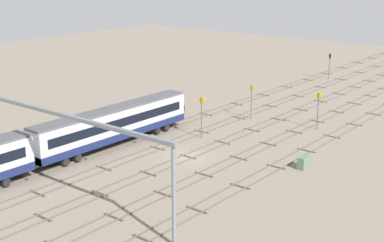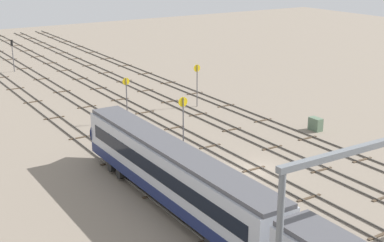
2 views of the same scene
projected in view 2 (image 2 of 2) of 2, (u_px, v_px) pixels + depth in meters
ground_plane at (254, 170)px, 48.78m from camera, size 203.25×203.25×0.00m
track_near_foreground at (333, 148)px, 53.77m from camera, size 187.25×2.40×0.16m
track_second_near at (295, 158)px, 51.26m from camera, size 187.25×2.40×0.16m
track_middle at (254, 169)px, 48.75m from camera, size 187.25×2.40×0.16m
track_second_far at (207, 181)px, 46.24m from camera, size 187.25×2.40×0.16m
track_with_train at (156, 194)px, 43.73m from camera, size 187.25×2.40×0.16m
speed_sign_near_foreground at (126, 94)px, 61.19m from camera, size 0.14×0.84×5.08m
speed_sign_mid_trackside at (197, 80)px, 67.16m from camera, size 0.14×0.90×5.26m
speed_sign_far_trackside at (183, 117)px, 51.44m from camera, size 0.14×0.95×5.60m
signal_light_trackside_approach at (12, 51)px, 86.28m from camera, size 0.31×0.32×5.07m
relay_cabinet at (315, 124)px, 59.03m from camera, size 1.49×0.85×1.40m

